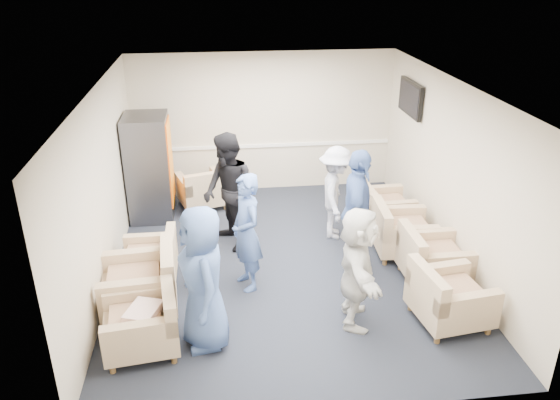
{
  "coord_description": "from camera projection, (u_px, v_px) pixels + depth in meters",
  "views": [
    {
      "loc": [
        -0.92,
        -7.13,
        4.29
      ],
      "look_at": [
        -0.02,
        0.2,
        0.97
      ],
      "focal_mm": 35.0,
      "sensor_mm": 36.0,
      "label": 1
    }
  ],
  "objects": [
    {
      "name": "chair_rail",
      "position": [
        264.0,
        146.0,
        10.64
      ],
      "size": [
        4.98,
        0.04,
        0.06
      ],
      "primitive_type": "cube",
      "color": "white",
      "rests_on": "back_wall"
    },
    {
      "name": "person_back_left",
      "position": [
        228.0,
        193.0,
        8.45
      ],
      "size": [
        1.0,
        1.11,
        1.87
      ],
      "primitive_type": "imported",
      "rotation": [
        0.0,
        0.0,
        -1.18
      ],
      "color": "black",
      "rests_on": "floor"
    },
    {
      "name": "back_wall",
      "position": [
        264.0,
        123.0,
        10.48
      ],
      "size": [
        5.0,
        0.02,
        2.7
      ],
      "primitive_type": "cube",
      "color": "beige",
      "rests_on": "floor"
    },
    {
      "name": "vending_machine",
      "position": [
        150.0,
        167.0,
        9.48
      ],
      "size": [
        0.75,
        0.87,
        1.85
      ],
      "color": "#4F5057",
      "rests_on": "floor"
    },
    {
      "name": "armchair_corner",
      "position": [
        203.0,
        191.0,
        10.06
      ],
      "size": [
        1.02,
        1.02,
        0.65
      ],
      "rotation": [
        0.0,
        0.0,
        3.44
      ],
      "color": "tan",
      "rests_on": "floor"
    },
    {
      "name": "person_front_right",
      "position": [
        357.0,
        267.0,
        6.69
      ],
      "size": [
        0.73,
        1.53,
        1.59
      ],
      "primitive_type": "imported",
      "rotation": [
        0.0,
        0.0,
        1.39
      ],
      "color": "silver",
      "rests_on": "floor"
    },
    {
      "name": "armchair_right_near",
      "position": [
        447.0,
        299.0,
        6.85
      ],
      "size": [
        0.97,
        0.97,
        0.69
      ],
      "rotation": [
        0.0,
        0.0,
        1.7
      ],
      "color": "tan",
      "rests_on": "floor"
    },
    {
      "name": "armchair_right_far",
      "position": [
        382.0,
        209.0,
        9.33
      ],
      "size": [
        0.86,
        0.86,
        0.66
      ],
      "rotation": [
        0.0,
        0.0,
        1.61
      ],
      "color": "tan",
      "rests_on": "floor"
    },
    {
      "name": "armchair_left_near",
      "position": [
        146.0,
        324.0,
        6.4
      ],
      "size": [
        0.94,
        0.94,
        0.67
      ],
      "rotation": [
        0.0,
        0.0,
        -1.44
      ],
      "color": "tan",
      "rests_on": "floor"
    },
    {
      "name": "armchair_left_mid",
      "position": [
        144.0,
        285.0,
        7.08
      ],
      "size": [
        1.01,
        1.01,
        0.75
      ],
      "rotation": [
        0.0,
        0.0,
        -1.49
      ],
      "color": "tan",
      "rests_on": "floor"
    },
    {
      "name": "armchair_right_midnear",
      "position": [
        430.0,
        260.0,
        7.74
      ],
      "size": [
        0.86,
        0.86,
        0.69
      ],
      "rotation": [
        0.0,
        0.0,
        1.58
      ],
      "color": "tan",
      "rests_on": "floor"
    },
    {
      "name": "left_wall",
      "position": [
        103.0,
        190.0,
        7.48
      ],
      "size": [
        0.02,
        6.0,
        2.7
      ],
      "primitive_type": "cube",
      "color": "beige",
      "rests_on": "floor"
    },
    {
      "name": "pillow",
      "position": [
        143.0,
        313.0,
        6.32
      ],
      "size": [
        0.46,
        0.52,
        0.13
      ],
      "primitive_type": "cube",
      "rotation": [
        0.0,
        0.0,
        -1.91
      ],
      "color": "white",
      "rests_on": "armchair_left_near"
    },
    {
      "name": "armchair_right_midfar",
      "position": [
        399.0,
        233.0,
        8.48
      ],
      "size": [
        0.92,
        0.92,
        0.69
      ],
      "rotation": [
        0.0,
        0.0,
        1.51
      ],
      "color": "tan",
      "rests_on": "floor"
    },
    {
      "name": "front_wall",
      "position": [
        324.0,
        303.0,
        5.04
      ],
      "size": [
        5.0,
        0.02,
        2.7
      ],
      "primitive_type": "cube",
      "color": "beige",
      "rests_on": "floor"
    },
    {
      "name": "tv",
      "position": [
        411.0,
        98.0,
        9.37
      ],
      "size": [
        0.1,
        1.0,
        0.58
      ],
      "color": "black",
      "rests_on": "right_wall"
    },
    {
      "name": "right_wall",
      "position": [
        451.0,
        174.0,
        8.04
      ],
      "size": [
        0.02,
        6.0,
        2.7
      ],
      "primitive_type": "cube",
      "color": "beige",
      "rests_on": "floor"
    },
    {
      "name": "person_mid_left",
      "position": [
        247.0,
        233.0,
        7.42
      ],
      "size": [
        0.58,
        0.71,
        1.69
      ],
      "primitive_type": "imported",
      "rotation": [
        0.0,
        0.0,
        -1.24
      ],
      "color": "#425F9F",
      "rests_on": "floor"
    },
    {
      "name": "person_mid_right",
      "position": [
        357.0,
        213.0,
        7.77
      ],
      "size": [
        0.72,
        1.18,
        1.88
      ],
      "primitive_type": "imported",
      "rotation": [
        0.0,
        0.0,
        1.32
      ],
      "color": "#425F9F",
      "rests_on": "floor"
    },
    {
      "name": "ceiling",
      "position": [
        284.0,
        87.0,
        7.21
      ],
      "size": [
        6.0,
        6.0,
        0.0
      ],
      "primitive_type": "plane",
      "rotation": [
        3.14,
        0.0,
        0.0
      ],
      "color": "white",
      "rests_on": "back_wall"
    },
    {
      "name": "person_front_left",
      "position": [
        203.0,
        279.0,
        6.27
      ],
      "size": [
        0.75,
        0.98,
        1.79
      ],
      "primitive_type": "imported",
      "rotation": [
        0.0,
        0.0,
        -1.35
      ],
      "color": "#425F9F",
      "rests_on": "floor"
    },
    {
      "name": "floor",
      "position": [
        283.0,
        264.0,
        8.31
      ],
      "size": [
        6.0,
        6.0,
        0.0
      ],
      "primitive_type": "plane",
      "color": "black",
      "rests_on": "ground"
    },
    {
      "name": "person_back_right",
      "position": [
        336.0,
        193.0,
        8.83
      ],
      "size": [
        0.77,
        1.1,
        1.55
      ],
      "primitive_type": "imported",
      "rotation": [
        0.0,
        0.0,
        1.36
      ],
      "color": "silver",
      "rests_on": "floor"
    },
    {
      "name": "backpack",
      "position": [
        202.0,
        268.0,
        7.68
      ],
      "size": [
        0.33,
        0.25,
        0.53
      ],
      "rotation": [
        0.0,
        0.0,
        0.09
      ],
      "color": "black",
      "rests_on": "floor"
    },
    {
      "name": "armchair_left_far",
      "position": [
        153.0,
        260.0,
        7.8
      ],
      "size": [
        0.77,
        0.77,
        0.61
      ],
      "rotation": [
        0.0,
        0.0,
        -1.57
      ],
      "color": "tan",
      "rests_on": "floor"
    }
  ]
}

